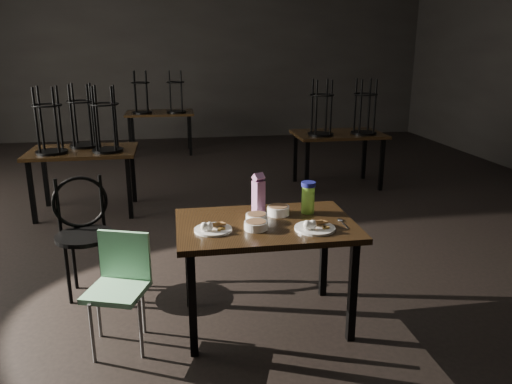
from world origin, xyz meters
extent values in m
plane|color=black|center=(0.00, 0.00, 0.00)|extent=(12.00, 12.00, 0.00)
cube|color=black|center=(0.00, 6.00, 1.60)|extent=(10.00, 0.04, 3.20)
cube|color=black|center=(0.27, -1.53, 0.73)|extent=(1.20, 0.80, 0.04)
cube|color=black|center=(-0.25, -1.85, 0.35)|extent=(0.05, 0.05, 0.71)
cube|color=black|center=(0.79, -1.85, 0.35)|extent=(0.05, 0.05, 0.71)
cube|color=black|center=(-0.25, -1.21, 0.35)|extent=(0.05, 0.05, 0.71)
cube|color=black|center=(0.79, -1.21, 0.35)|extent=(0.05, 0.05, 0.71)
cylinder|color=white|center=(-0.09, -1.62, 0.76)|extent=(0.24, 0.24, 0.01)
cube|color=olive|center=(-0.09, -1.58, 0.81)|extent=(0.09, 0.09, 0.04)
cube|color=olive|center=(-0.06, -1.58, 0.81)|extent=(0.10, 0.10, 0.03)
ellipsoid|color=white|center=(-0.15, -1.66, 0.79)|extent=(0.05, 0.05, 0.06)
ellipsoid|color=white|center=(-0.12, -1.66, 0.79)|extent=(0.05, 0.05, 0.06)
cylinder|color=white|center=(0.56, -1.71, 0.76)|extent=(0.27, 0.27, 0.02)
cube|color=olive|center=(0.57, -1.67, 0.81)|extent=(0.10, 0.09, 0.04)
cube|color=olive|center=(0.60, -1.67, 0.81)|extent=(0.11, 0.11, 0.03)
ellipsoid|color=white|center=(0.50, -1.75, 0.80)|extent=(0.05, 0.05, 0.06)
ellipsoid|color=white|center=(0.53, -1.75, 0.80)|extent=(0.05, 0.05, 0.06)
cylinder|color=white|center=(0.21, -1.51, 0.78)|extent=(0.15, 0.15, 0.06)
cylinder|color=brown|center=(0.21, -1.51, 0.80)|extent=(0.13, 0.13, 0.01)
cylinder|color=white|center=(0.39, -1.38, 0.78)|extent=(0.16, 0.16, 0.06)
cylinder|color=brown|center=(0.39, -1.38, 0.80)|extent=(0.13, 0.13, 0.01)
cylinder|color=white|center=(0.18, -1.64, 0.78)|extent=(0.15, 0.15, 0.05)
cylinder|color=brown|center=(0.18, -1.64, 0.80)|extent=(0.13, 0.13, 0.01)
cube|color=#881875|center=(0.26, -1.30, 0.87)|extent=(0.10, 0.10, 0.23)
cube|color=#881875|center=(0.26, -1.30, 1.00)|extent=(0.10, 0.10, 0.07)
cylinder|color=#85CF3C|center=(0.60, -1.37, 0.85)|extent=(0.09, 0.09, 0.20)
cylinder|color=navy|center=(0.60, -1.37, 0.96)|extent=(0.11, 0.11, 0.03)
ellipsoid|color=silver|center=(0.78, -1.57, 0.75)|extent=(0.04, 0.06, 0.01)
cube|color=silver|center=(0.78, -1.67, 0.75)|extent=(0.01, 0.13, 0.00)
cylinder|color=black|center=(-1.03, -0.90, 0.49)|extent=(0.44, 0.44, 0.03)
torus|color=black|center=(-1.07, -0.72, 0.71)|extent=(0.42, 0.12, 0.42)
cylinder|color=black|center=(-0.90, -0.78, 0.25)|extent=(0.03, 0.03, 0.49)
cylinder|color=black|center=(-1.15, -0.78, 0.25)|extent=(0.03, 0.03, 0.49)
cylinder|color=black|center=(-1.15, -1.03, 0.25)|extent=(0.03, 0.03, 0.49)
cylinder|color=black|center=(-0.90, -1.03, 0.25)|extent=(0.03, 0.03, 0.49)
cube|color=#79BD8D|center=(-0.72, -1.68, 0.40)|extent=(0.44, 0.44, 0.04)
cube|color=#79BD8D|center=(-0.67, -1.54, 0.58)|extent=(0.34, 0.14, 0.33)
cylinder|color=slate|center=(-0.87, -1.83, 0.20)|extent=(0.02, 0.02, 0.40)
cylinder|color=slate|center=(-0.58, -1.83, 0.20)|extent=(0.02, 0.02, 0.40)
cylinder|color=slate|center=(-0.87, -1.54, 0.20)|extent=(0.02, 0.02, 0.40)
cylinder|color=slate|center=(-0.58, -1.54, 0.20)|extent=(0.02, 0.02, 0.40)
cube|color=black|center=(-1.36, 1.22, 0.73)|extent=(1.20, 0.80, 0.04)
cube|color=black|center=(-1.88, 0.90, 0.35)|extent=(0.05, 0.05, 0.71)
cube|color=black|center=(-0.84, 0.90, 0.35)|extent=(0.05, 0.05, 0.71)
cube|color=black|center=(-1.88, 1.54, 0.35)|extent=(0.05, 0.05, 0.71)
cube|color=black|center=(-0.84, 1.54, 0.35)|extent=(0.05, 0.05, 0.71)
cylinder|color=black|center=(-1.66, 1.07, 0.77)|extent=(0.34, 0.34, 0.03)
torus|color=black|center=(-1.66, 1.07, 1.27)|extent=(0.32, 0.32, 0.02)
cylinder|color=black|center=(-1.56, 1.17, 1.13)|extent=(0.03, 0.03, 0.70)
cylinder|color=black|center=(-1.76, 1.17, 1.13)|extent=(0.03, 0.03, 0.70)
cylinder|color=black|center=(-1.76, 0.97, 1.13)|extent=(0.03, 0.03, 0.70)
cylinder|color=black|center=(-1.56, 0.97, 1.13)|extent=(0.03, 0.03, 0.70)
cylinder|color=black|center=(-1.06, 1.07, 0.77)|extent=(0.34, 0.34, 0.03)
torus|color=black|center=(-1.06, 1.07, 1.27)|extent=(0.32, 0.32, 0.02)
cylinder|color=black|center=(-0.96, 1.17, 1.13)|extent=(0.03, 0.03, 0.70)
cylinder|color=black|center=(-1.16, 1.17, 1.13)|extent=(0.03, 0.03, 0.70)
cylinder|color=black|center=(-1.16, 0.97, 1.13)|extent=(0.03, 0.03, 0.70)
cylinder|color=black|center=(-0.96, 0.97, 1.13)|extent=(0.03, 0.03, 0.70)
cylinder|color=black|center=(-1.36, 1.40, 0.77)|extent=(0.34, 0.34, 0.03)
torus|color=black|center=(-1.36, 1.40, 1.27)|extent=(0.32, 0.32, 0.02)
cylinder|color=black|center=(-1.26, 1.50, 1.13)|extent=(0.03, 0.03, 0.70)
cylinder|color=black|center=(-1.46, 1.50, 1.13)|extent=(0.03, 0.03, 0.70)
cylinder|color=black|center=(-1.46, 1.30, 1.13)|extent=(0.03, 0.03, 0.70)
cylinder|color=black|center=(-1.26, 1.30, 1.13)|extent=(0.03, 0.03, 0.70)
cube|color=black|center=(1.91, 1.85, 0.73)|extent=(1.20, 0.80, 0.04)
cube|color=black|center=(1.39, 1.53, 0.35)|extent=(0.05, 0.05, 0.71)
cube|color=black|center=(2.43, 1.53, 0.35)|extent=(0.05, 0.05, 0.71)
cube|color=black|center=(1.39, 2.17, 0.35)|extent=(0.05, 0.05, 0.71)
cube|color=black|center=(2.43, 2.17, 0.35)|extent=(0.05, 0.05, 0.71)
cylinder|color=black|center=(1.61, 1.70, 0.77)|extent=(0.34, 0.34, 0.03)
torus|color=black|center=(1.61, 1.70, 1.27)|extent=(0.32, 0.32, 0.02)
cylinder|color=black|center=(1.71, 1.80, 1.13)|extent=(0.03, 0.03, 0.70)
cylinder|color=black|center=(1.51, 1.80, 1.13)|extent=(0.03, 0.03, 0.70)
cylinder|color=black|center=(1.51, 1.60, 1.13)|extent=(0.03, 0.03, 0.70)
cylinder|color=black|center=(1.71, 1.60, 1.13)|extent=(0.03, 0.03, 0.70)
cylinder|color=black|center=(2.21, 1.70, 0.77)|extent=(0.34, 0.34, 0.03)
torus|color=black|center=(2.21, 1.70, 1.27)|extent=(0.32, 0.32, 0.02)
cylinder|color=black|center=(2.31, 1.80, 1.13)|extent=(0.03, 0.03, 0.70)
cylinder|color=black|center=(2.11, 1.80, 1.13)|extent=(0.03, 0.03, 0.70)
cylinder|color=black|center=(2.11, 1.60, 1.13)|extent=(0.03, 0.03, 0.70)
cylinder|color=black|center=(2.31, 1.60, 1.13)|extent=(0.03, 0.03, 0.70)
cube|color=black|center=(-0.54, 4.53, 0.73)|extent=(1.20, 0.80, 0.04)
cube|color=black|center=(-1.06, 4.21, 0.35)|extent=(0.05, 0.05, 0.71)
cube|color=black|center=(-0.02, 4.21, 0.35)|extent=(0.05, 0.05, 0.71)
cube|color=black|center=(-1.06, 4.85, 0.35)|extent=(0.05, 0.05, 0.71)
cube|color=black|center=(-0.02, 4.85, 0.35)|extent=(0.05, 0.05, 0.71)
cylinder|color=black|center=(-0.84, 4.38, 0.77)|extent=(0.34, 0.34, 0.03)
torus|color=black|center=(-0.84, 4.38, 1.27)|extent=(0.32, 0.32, 0.02)
cylinder|color=black|center=(-0.75, 4.48, 1.13)|extent=(0.03, 0.03, 0.70)
cylinder|color=black|center=(-0.94, 4.48, 1.13)|extent=(0.03, 0.03, 0.70)
cylinder|color=black|center=(-0.94, 4.28, 1.13)|extent=(0.03, 0.03, 0.70)
cylinder|color=black|center=(-0.75, 4.28, 1.13)|extent=(0.03, 0.03, 0.70)
cylinder|color=black|center=(-0.24, 4.38, 0.77)|extent=(0.34, 0.34, 0.03)
torus|color=black|center=(-0.24, 4.38, 1.27)|extent=(0.32, 0.32, 0.02)
cylinder|color=black|center=(-0.15, 4.48, 1.13)|extent=(0.03, 0.03, 0.70)
cylinder|color=black|center=(-0.34, 4.48, 1.13)|extent=(0.03, 0.03, 0.70)
cylinder|color=black|center=(-0.34, 4.28, 1.13)|extent=(0.03, 0.03, 0.70)
cylinder|color=black|center=(-0.15, 4.28, 1.13)|extent=(0.03, 0.03, 0.70)
camera|label=1|loc=(-0.32, -4.64, 1.90)|focal=35.00mm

